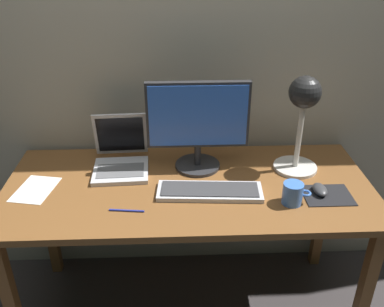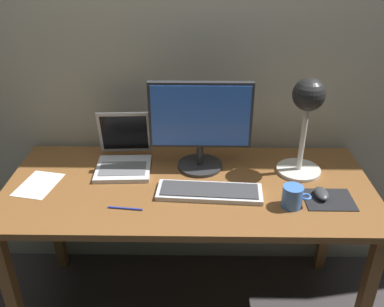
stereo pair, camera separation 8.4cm
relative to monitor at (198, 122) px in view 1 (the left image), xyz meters
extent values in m
plane|color=#383333|center=(-0.05, -0.15, -0.97)|extent=(4.80, 4.80, 0.00)
cube|color=#B2A893|center=(-0.05, 0.25, 0.33)|extent=(4.80, 0.06, 2.60)
cube|color=brown|center=(-0.05, -0.15, -0.24)|extent=(1.60, 0.70, 0.03)
cube|color=brown|center=(-0.79, -0.44, -0.61)|extent=(0.05, 0.05, 0.71)
cube|color=brown|center=(0.69, -0.44, -0.61)|extent=(0.05, 0.05, 0.71)
cube|color=brown|center=(-0.79, 0.14, -0.61)|extent=(0.05, 0.05, 0.71)
cube|color=brown|center=(0.69, 0.14, -0.61)|extent=(0.05, 0.05, 0.71)
cylinder|color=#28282B|center=(0.00, 0.00, -0.22)|extent=(0.21, 0.21, 0.01)
cylinder|color=#28282B|center=(0.00, 0.00, -0.17)|extent=(0.03, 0.03, 0.10)
cube|color=#28282B|center=(0.00, 0.00, 0.03)|extent=(0.46, 0.03, 0.30)
cube|color=blue|center=(0.00, -0.02, 0.03)|extent=(0.43, 0.00, 0.28)
cube|color=silver|center=(0.04, -0.23, -0.22)|extent=(0.45, 0.17, 0.02)
cube|color=#38383A|center=(0.04, -0.23, -0.21)|extent=(0.41, 0.14, 0.01)
cube|color=silver|center=(-0.35, -0.04, -0.22)|extent=(0.26, 0.24, 0.02)
cube|color=slate|center=(-0.35, -0.06, -0.21)|extent=(0.22, 0.13, 0.00)
cube|color=silver|center=(-0.36, 0.10, -0.10)|extent=(0.25, 0.07, 0.22)
cube|color=black|center=(-0.36, 0.10, -0.10)|extent=(0.22, 0.06, 0.19)
cylinder|color=beige|center=(0.45, -0.03, -0.22)|extent=(0.20, 0.20, 0.01)
cylinder|color=silver|center=(0.45, -0.03, -0.05)|extent=(0.02, 0.02, 0.33)
sphere|color=black|center=(0.45, -0.03, 0.15)|extent=(0.14, 0.14, 0.14)
sphere|color=#FFEAB2|center=(0.45, -0.04, 0.11)|extent=(0.05, 0.05, 0.05)
cube|color=black|center=(0.53, -0.26, -0.23)|extent=(0.20, 0.16, 0.00)
ellipsoid|color=#38383A|center=(0.50, -0.24, -0.21)|extent=(0.06, 0.10, 0.03)
cylinder|color=#3F72CC|center=(0.37, -0.31, -0.18)|extent=(0.08, 0.08, 0.09)
torus|color=#3F72CC|center=(0.42, -0.31, -0.18)|extent=(0.05, 0.05, 0.01)
cube|color=white|center=(-0.70, -0.17, -0.23)|extent=(0.19, 0.23, 0.00)
cylinder|color=#2633A5|center=(-0.30, -0.34, -0.22)|extent=(0.14, 0.02, 0.01)
camera|label=1|loc=(-0.10, -1.70, 0.76)|focal=39.44mm
camera|label=2|loc=(-0.01, -1.70, 0.76)|focal=39.44mm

